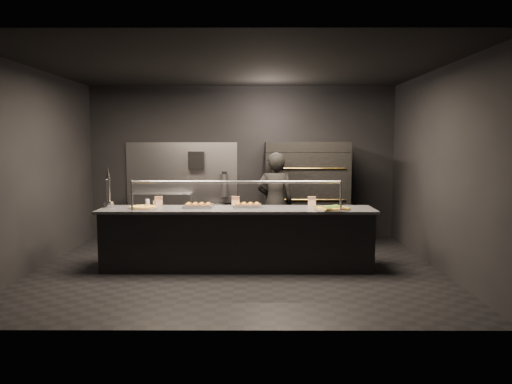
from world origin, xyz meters
TOP-DOWN VIEW (x-y plane):
  - room at (-0.02, 0.05)m, footprint 6.04×6.00m
  - service_counter at (0.00, -0.00)m, footprint 4.10×0.78m
  - pizza_oven at (1.20, 1.90)m, footprint 1.50×1.23m
  - prep_shelf at (-1.60, 2.32)m, footprint 1.20×0.35m
  - towel_dispenser at (-0.90, 2.39)m, footprint 0.30×0.20m
  - fire_extinguisher at (-0.35, 2.40)m, footprint 0.14×0.14m
  - beer_tap at (-1.95, 0.09)m, footprint 0.16×0.23m
  - round_pizza at (-1.41, -0.01)m, footprint 0.45×0.45m
  - slider_tray_a at (-0.60, 0.13)m, footprint 0.46×0.35m
  - slider_tray_b at (0.15, 0.15)m, footprint 0.47×0.38m
  - square_pizza at (1.40, -0.15)m, footprint 0.52×0.52m
  - condiment_jar at (-1.37, 0.26)m, footprint 0.16×0.06m
  - tent_cards at (-0.04, 0.28)m, footprint 2.50×0.04m
  - trash_bin at (-0.53, 2.22)m, footprint 0.42×0.42m
  - worker at (0.61, 1.09)m, footprint 0.63×0.42m

SIDE VIEW (x-z plane):
  - trash_bin at x=-0.53m, z-range 0.00..0.70m
  - prep_shelf at x=-1.60m, z-range 0.00..0.90m
  - service_counter at x=0.00m, z-range -0.22..1.15m
  - worker at x=0.61m, z-range 0.00..1.74m
  - round_pizza at x=-1.41m, z-range 0.92..0.95m
  - square_pizza at x=1.40m, z-range 0.92..0.96m
  - slider_tray_b at x=0.15m, z-range 0.91..0.98m
  - slider_tray_a at x=-0.60m, z-range 0.91..0.98m
  - pizza_oven at x=1.20m, z-range 0.01..1.92m
  - condiment_jar at x=-1.37m, z-range 0.92..1.02m
  - tent_cards at x=-0.04m, z-range 0.92..1.07m
  - fire_extinguisher at x=-0.35m, z-range 0.81..1.31m
  - beer_tap at x=-1.95m, z-range 0.79..1.40m
  - room at x=-0.02m, z-range 0.00..3.00m
  - towel_dispenser at x=-0.90m, z-range 1.38..1.73m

